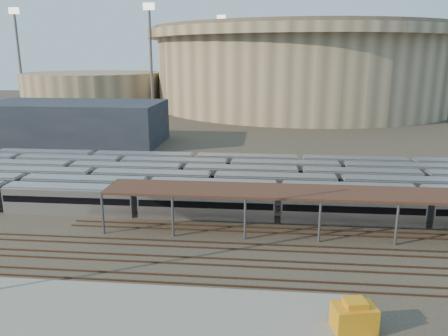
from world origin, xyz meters
TOP-DOWN VIEW (x-y plane):
  - ground at (0.00, 0.00)m, footprint 420.00×420.00m
  - apron at (-5.00, -15.00)m, footprint 50.00×9.00m
  - subway_trains at (-0.97, 18.50)m, footprint 122.92×23.90m
  - inspection_shed at (22.00, 4.00)m, footprint 60.30×6.00m
  - empty_tracks at (0.00, -5.00)m, footprint 170.00×9.62m
  - stadium at (25.00, 140.00)m, footprint 124.00×124.00m
  - secondary_arena at (-60.00, 130.00)m, footprint 56.00×56.00m
  - service_building at (-35.00, 55.00)m, footprint 42.00×20.00m
  - floodlight_0 at (-30.00, 110.00)m, footprint 4.00×1.00m
  - floodlight_1 at (-85.00, 120.00)m, footprint 4.00×1.00m
  - floodlight_3 at (-10.00, 160.00)m, footprint 4.00×1.00m
  - yellow_equipment at (18.50, -15.63)m, footprint 3.61×2.66m

SIDE VIEW (x-z plane):
  - ground at x=0.00m, z-range 0.00..0.00m
  - empty_tracks at x=0.00m, z-range 0.00..0.18m
  - apron at x=-5.00m, z-range 0.00..0.20m
  - yellow_equipment at x=18.50m, z-range 0.20..2.24m
  - subway_trains at x=-0.97m, z-range 0.00..3.60m
  - inspection_shed at x=22.00m, z-range 2.33..7.63m
  - service_building at x=-35.00m, z-range 0.00..10.00m
  - secondary_arena at x=-60.00m, z-range 0.00..14.00m
  - stadium at x=25.00m, z-range 0.22..32.72m
  - floodlight_0 at x=-30.00m, z-range 1.45..39.85m
  - floodlight_1 at x=-85.00m, z-range 1.45..39.85m
  - floodlight_3 at x=-10.00m, z-range 1.45..39.85m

